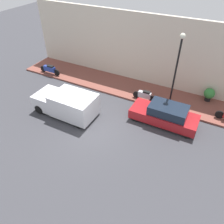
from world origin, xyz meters
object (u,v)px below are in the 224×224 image
(delivery_van, at_px, (66,103))
(potted_plant, at_px, (209,94))
(motorcycle_blue, at_px, (50,69))
(streetlamp, at_px, (177,63))
(scooter_silver, at_px, (145,95))
(parked_car, at_px, (165,115))

(delivery_van, xyz_separation_m, potted_plant, (6.05, -8.54, -0.15))
(motorcycle_blue, distance_m, streetlamp, 11.37)
(scooter_silver, height_order, potted_plant, potted_plant)
(parked_car, relative_size, streetlamp, 0.83)
(scooter_silver, xyz_separation_m, potted_plant, (2.14, -4.25, 0.16))
(potted_plant, bearing_deg, delivery_van, 125.30)
(scooter_silver, distance_m, motorcycle_blue, 9.08)
(delivery_van, relative_size, streetlamp, 0.84)
(streetlamp, height_order, potted_plant, streetlamp)
(scooter_silver, bearing_deg, motorcycle_blue, 90.27)
(delivery_van, distance_m, motorcycle_blue, 6.16)
(motorcycle_blue, bearing_deg, scooter_silver, -89.73)
(parked_car, relative_size, motorcycle_blue, 2.06)
(parked_car, height_order, potted_plant, parked_car)
(parked_car, height_order, delivery_van, delivery_van)
(delivery_van, distance_m, scooter_silver, 5.81)
(scooter_silver, height_order, streetlamp, streetlamp)
(motorcycle_blue, height_order, potted_plant, potted_plant)
(streetlamp, distance_m, potted_plant, 4.27)
(motorcycle_blue, relative_size, potted_plant, 2.08)
(parked_car, distance_m, scooter_silver, 2.68)
(delivery_van, height_order, potted_plant, delivery_van)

